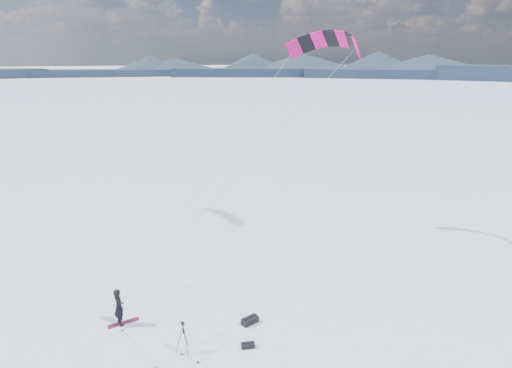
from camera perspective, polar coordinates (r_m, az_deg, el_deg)
ground at (r=21.23m, az=-9.08°, el=-20.04°), size 1800.00×1800.00×0.00m
horizon_hills at (r=18.89m, az=-9.70°, el=-8.68°), size 704.47×706.88×10.45m
snow_tracks at (r=21.34m, az=-8.23°, el=-19.78°), size 17.62×10.25×0.01m
snowkiter at (r=23.07m, az=-17.60°, el=-17.40°), size 0.53×0.75×1.93m
snowboard at (r=23.10m, az=-17.25°, el=-17.26°), size 1.53×0.33×0.04m
tripod at (r=20.13m, az=-9.68°, el=-18.98°), size 0.68×0.62×1.50m
gear_bag_a at (r=22.07m, az=-0.80°, el=-17.71°), size 0.88×0.48×0.38m
gear_bag_b at (r=20.59m, az=-1.08°, el=-20.69°), size 0.66×0.50×0.27m
power_kite at (r=29.73m, az=9.32°, el=17.82°), size 16.81×6.11×13.22m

